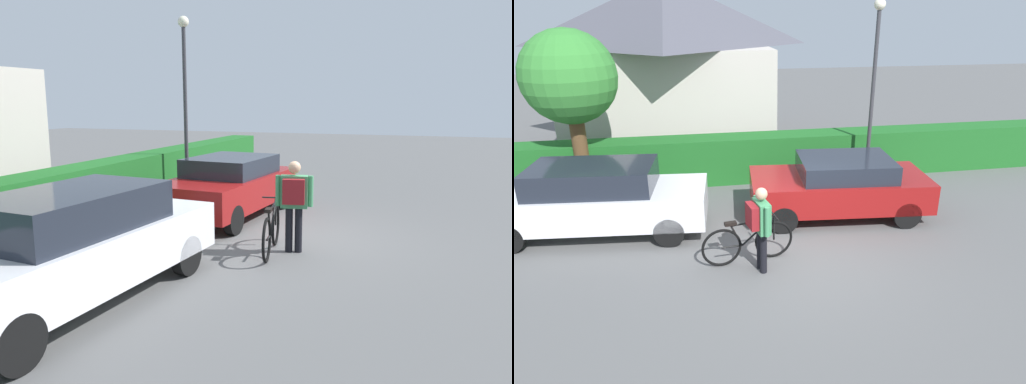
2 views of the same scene
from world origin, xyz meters
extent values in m
plane|color=#5A5A5A|center=(0.00, 0.00, 0.00)|extent=(60.00, 60.00, 0.00)
cube|color=#1D6122|center=(0.00, 4.50, 0.62)|extent=(19.28, 0.90, 1.24)
cube|color=silver|center=(-3.95, 1.72, 0.66)|extent=(4.65, 2.00, 0.69)
cube|color=#1E232D|center=(-3.96, 1.72, 1.26)|extent=(2.57, 1.62, 0.51)
cylinder|color=black|center=(-2.36, 2.29, 0.31)|extent=(0.63, 0.23, 0.62)
cylinder|color=black|center=(-2.49, 0.87, 0.31)|extent=(0.63, 0.23, 0.62)
cylinder|color=black|center=(-5.55, 1.15, 0.31)|extent=(0.63, 0.23, 0.62)
cube|color=maroon|center=(1.30, 1.72, 0.63)|extent=(4.11, 2.14, 0.66)
cube|color=#1E232D|center=(1.43, 1.71, 1.17)|extent=(2.17, 1.75, 0.41)
cylinder|color=black|center=(2.71, 2.40, 0.30)|extent=(0.62, 0.23, 0.60)
cylinder|color=black|center=(2.56, 0.80, 0.30)|extent=(0.62, 0.23, 0.60)
cylinder|color=black|center=(0.03, 2.64, 0.30)|extent=(0.62, 0.23, 0.60)
cylinder|color=black|center=(-0.12, 1.04, 0.30)|extent=(0.62, 0.23, 0.60)
torus|color=black|center=(-0.51, 0.05, 0.38)|extent=(0.75, 0.16, 0.75)
torus|color=black|center=(-1.52, -0.10, 0.38)|extent=(0.75, 0.16, 0.75)
cylinder|color=black|center=(-0.83, 0.01, 0.61)|extent=(0.65, 0.13, 0.53)
cylinder|color=black|center=(-1.24, -0.06, 0.58)|extent=(0.24, 0.07, 0.47)
cylinder|color=black|center=(-0.95, -0.01, 0.80)|extent=(0.78, 0.15, 0.07)
cylinder|color=black|center=(-1.33, -0.07, 0.37)|extent=(0.39, 0.09, 0.05)
cylinder|color=black|center=(-0.51, 0.05, 0.62)|extent=(0.04, 0.04, 0.48)
cube|color=black|center=(-1.34, -0.07, 0.84)|extent=(0.23, 0.13, 0.06)
cylinder|color=black|center=(-0.51, 0.05, 0.89)|extent=(0.10, 0.50, 0.03)
cylinder|color=black|center=(-0.83, -0.29, 0.40)|extent=(0.13, 0.13, 0.80)
cylinder|color=black|center=(-0.80, -0.45, 0.40)|extent=(0.13, 0.13, 0.80)
cube|color=#3F8C59|center=(-0.82, -0.37, 1.08)|extent=(0.28, 0.49, 0.56)
sphere|color=tan|center=(-0.82, -0.37, 1.50)|extent=(0.22, 0.22, 0.22)
cylinder|color=#3F8C59|center=(-0.87, -0.09, 1.09)|extent=(0.09, 0.09, 0.54)
cylinder|color=#3F8C59|center=(-0.76, -0.65, 1.09)|extent=(0.09, 0.09, 0.54)
cube|color=maroon|center=(-0.97, -0.40, 1.11)|extent=(0.23, 0.39, 0.43)
cylinder|color=#38383D|center=(2.67, 3.46, 2.22)|extent=(0.10, 0.10, 4.44)
sphere|color=#F2EDCC|center=(2.67, 3.46, 4.56)|extent=(0.28, 0.28, 0.28)
camera|label=1|loc=(-9.04, -2.52, 2.64)|focal=35.07mm
camera|label=2|loc=(-1.97, -7.51, 4.42)|focal=32.01mm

